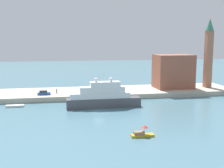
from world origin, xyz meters
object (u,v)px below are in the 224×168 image
at_px(large_yacht, 103,97).
at_px(harbor_building, 173,71).
at_px(parked_car, 44,93).
at_px(mooring_bollard, 81,94).
at_px(small_motorboat, 142,133).
at_px(bell_tower, 209,50).
at_px(work_barge, 15,106).
at_px(person_figure, 57,91).

relative_size(large_yacht, harbor_building, 1.60).
bearing_deg(parked_car, mooring_bollard, -15.19).
distance_m(parked_car, mooring_bollard, 12.65).
relative_size(small_motorboat, bell_tower, 0.19).
bearing_deg(harbor_building, mooring_bollard, -165.98).
distance_m(work_barge, mooring_bollard, 21.40).
bearing_deg(work_barge, bell_tower, 11.16).
bearing_deg(person_figure, parked_car, -153.06).
bearing_deg(bell_tower, harbor_building, 175.59).
relative_size(small_motorboat, harbor_building, 0.35).
relative_size(small_motorboat, mooring_bollard, 6.21).
xyz_separation_m(small_motorboat, harbor_building, (26.77, 48.77, 7.43)).
bearing_deg(parked_car, work_barge, -131.88).
relative_size(harbor_building, mooring_bollard, 17.68).
bearing_deg(small_motorboat, person_figure, 111.38).
distance_m(work_barge, person_figure, 17.15).
height_order(parked_car, person_figure, person_figure).
distance_m(parked_car, person_figure, 4.84).
bearing_deg(mooring_bollard, bell_tower, 9.09).
xyz_separation_m(harbor_building, mooring_bollard, (-36.55, -9.13, -6.03)).
bearing_deg(bell_tower, mooring_bollard, -170.91).
xyz_separation_m(large_yacht, bell_tower, (44.57, 19.12, 13.04)).
distance_m(small_motorboat, mooring_bollard, 40.86).
bearing_deg(work_barge, person_figure, 42.22).
distance_m(small_motorboat, work_barge, 45.32).
relative_size(work_barge, parked_car, 1.25).
xyz_separation_m(bell_tower, parked_car, (-62.59, -4.74, -13.79)).
bearing_deg(small_motorboat, parked_car, 117.11).
bearing_deg(work_barge, parked_car, 48.12).
bearing_deg(harbor_building, parked_car, -173.20).
bearing_deg(harbor_building, small_motorboat, -118.76).
bearing_deg(person_figure, work_barge, -137.78).
height_order(small_motorboat, work_barge, small_motorboat).
relative_size(large_yacht, parked_car, 5.27).
bearing_deg(parked_car, person_figure, 26.94).
xyz_separation_m(harbor_building, parked_car, (-48.76, -5.81, -5.79)).
distance_m(work_barge, harbor_building, 59.51).
distance_m(harbor_building, mooring_bollard, 38.16).
height_order(small_motorboat, parked_car, parked_car).
relative_size(small_motorboat, work_barge, 0.92).
bearing_deg(mooring_bollard, person_figure, 145.10).
bearing_deg(person_figure, mooring_bollard, -34.90).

